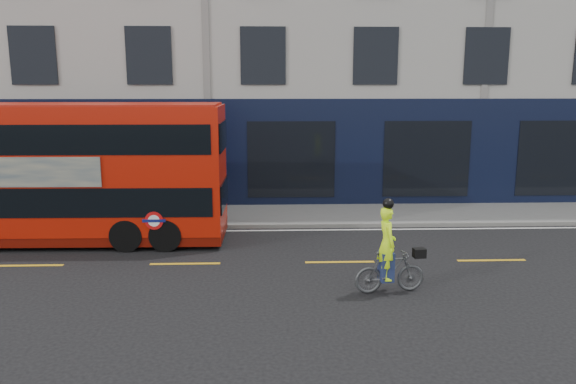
{
  "coord_description": "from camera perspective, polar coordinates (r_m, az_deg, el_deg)",
  "views": [
    {
      "loc": [
        2.16,
        -12.39,
        4.62
      ],
      "look_at": [
        2.65,
        1.42,
        1.89
      ],
      "focal_mm": 35.0,
      "sensor_mm": 36.0,
      "label": 1
    }
  ],
  "objects": [
    {
      "name": "lane_dashes",
      "position": [
        14.79,
        -10.41,
        -7.18
      ],
      "size": [
        58.0,
        0.12,
        0.01
      ],
      "primitive_type": null,
      "color": "gold",
      "rests_on": "ground"
    },
    {
      "name": "kerb",
      "position": [
        18.1,
        -8.84,
        -3.51
      ],
      "size": [
        60.0,
        0.12,
        0.13
      ],
      "primitive_type": "cube",
      "color": "slate",
      "rests_on": "ground"
    },
    {
      "name": "building_terrace",
      "position": [
        25.58,
        -7.2,
        17.56
      ],
      "size": [
        50.0,
        10.07,
        15.0
      ],
      "color": "#A19E98",
      "rests_on": "ground"
    },
    {
      "name": "ground",
      "position": [
        13.39,
        -11.33,
        -9.21
      ],
      "size": [
        120.0,
        120.0,
        0.0
      ],
      "primitive_type": "plane",
      "color": "black",
      "rests_on": "ground"
    },
    {
      "name": "bus",
      "position": [
        17.44,
        -22.87,
        1.84
      ],
      "size": [
        9.98,
        2.42,
        4.0
      ],
      "rotation": [
        0.0,
        0.0,
        -0.01
      ],
      "color": "#B21607",
      "rests_on": "ground"
    },
    {
      "name": "cyclist",
      "position": [
        12.65,
        10.22,
        -6.93
      ],
      "size": [
        1.63,
        0.65,
        2.14
      ],
      "rotation": [
        0.0,
        0.0,
        0.13
      ],
      "color": "#4A4D4F",
      "rests_on": "ground"
    },
    {
      "name": "road_edge_line",
      "position": [
        17.83,
        -8.94,
        -3.95
      ],
      "size": [
        58.0,
        0.1,
        0.01
      ],
      "primitive_type": "cube",
      "color": "silver",
      "rests_on": "ground"
    },
    {
      "name": "pavement",
      "position": [
        19.55,
        -8.33,
        -2.41
      ],
      "size": [
        60.0,
        3.0,
        0.12
      ],
      "primitive_type": "cube",
      "color": "gray",
      "rests_on": "ground"
    }
  ]
}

